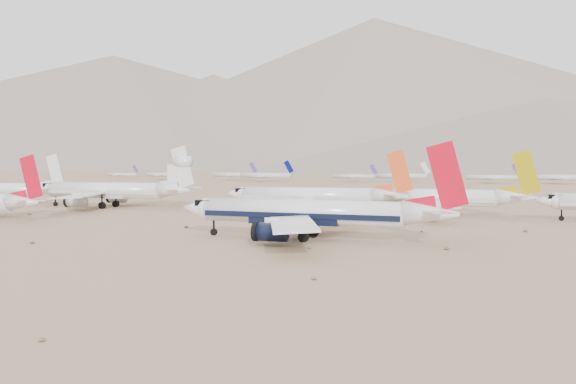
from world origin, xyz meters
name	(u,v)px	position (x,y,z in m)	size (l,w,h in m)	color
ground	(300,244)	(0.00, 0.00, 0.00)	(7000.00, 7000.00, 0.00)	#83684C
main_airliner	(312,213)	(0.50, 5.74, 4.89)	(50.38, 49.21, 17.78)	white
row2_gold_tail	(431,198)	(17.10, 58.11, 4.85)	(48.68, 47.61, 17.33)	white
row2_orange_tail	(314,197)	(-13.42, 53.68, 4.91)	(49.07, 48.00, 17.50)	white
row2_white_trijet	(113,190)	(-78.76, 54.56, 5.55)	(54.11, 52.89, 19.18)	white
row2_white_twin	(2,190)	(-124.21, 55.84, 4.79)	(47.64, 46.62, 17.02)	white
distant_storage_row	(373,176)	(-45.68, 317.05, 4.22)	(461.72, 61.05, 13.69)	silver
mountain_range	(498,102)	(70.18, 1648.01, 190.32)	(7354.00, 3024.00, 470.00)	slate
desert_scrub	(219,271)	(-2.01, -27.67, 0.29)	(261.14, 121.91, 0.63)	brown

